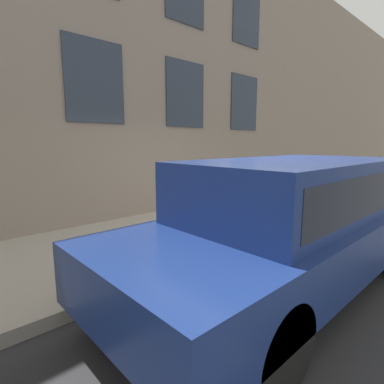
{
  "coord_description": "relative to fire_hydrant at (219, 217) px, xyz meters",
  "views": [
    {
      "loc": [
        -2.92,
        4.01,
        1.83
      ],
      "look_at": [
        0.77,
        0.6,
        1.0
      ],
      "focal_mm": 28.0,
      "sensor_mm": 36.0,
      "label": 1
    }
  ],
  "objects": [
    {
      "name": "fire_hydrant",
      "position": [
        0.0,
        0.0,
        0.0
      ],
      "size": [
        0.29,
        0.41,
        0.75
      ],
      "color": "gold",
      "rests_on": "sidewalk"
    },
    {
      "name": "person",
      "position": [
        0.53,
        0.8,
        0.34
      ],
      "size": [
        0.29,
        0.19,
        1.2
      ],
      "rotation": [
        0.0,
        0.0,
        2.64
      ],
      "color": "#232328",
      "rests_on": "sidewalk"
    },
    {
      "name": "building_facade",
      "position": [
        2.62,
        -0.2,
        3.29
      ],
      "size": [
        0.33,
        40.0,
        7.65
      ],
      "color": "gray",
      "rests_on": "ground_plane"
    },
    {
      "name": "ground_plane",
      "position": [
        -0.51,
        -0.2,
        -0.54
      ],
      "size": [
        80.0,
        80.0,
        0.0
      ],
      "primitive_type": "plane",
      "color": "#2D2D30"
    },
    {
      "name": "parked_truck_navy_near",
      "position": [
        -1.61,
        0.44,
        0.41
      ],
      "size": [
        1.85,
        4.98,
        1.63
      ],
      "color": "black",
      "rests_on": "ground_plane"
    },
    {
      "name": "sidewalk",
      "position": [
        0.98,
        -0.2,
        -0.46
      ],
      "size": [
        2.98,
        60.0,
        0.15
      ],
      "color": "#A8A093",
      "rests_on": "ground_plane"
    }
  ]
}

